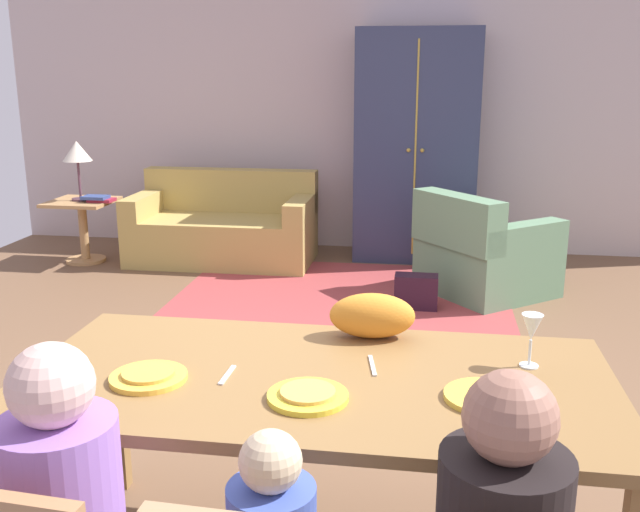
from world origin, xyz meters
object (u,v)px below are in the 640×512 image
(plate_near_man, at_px, (149,377))
(plate_near_woman, at_px, (485,397))
(book_lower, at_px, (102,200))
(couch, at_px, (224,228))
(armoire, at_px, (416,147))
(side_table, at_px, (83,222))
(dining_table, at_px, (317,394))
(cat, at_px, (372,316))
(armchair, at_px, (483,254))
(wine_glass, at_px, (532,330))
(handbag, at_px, (416,292))
(book_upper, at_px, (95,197))
(plate_near_child, at_px, (308,396))
(table_lamp, at_px, (77,153))

(plate_near_man, distance_m, plate_near_woman, 1.07)
(plate_near_man, height_order, book_lower, plate_near_man)
(couch, height_order, armoire, armoire)
(side_table, bearing_deg, dining_table, -54.22)
(cat, bearing_deg, couch, 108.91)
(plate_near_man, height_order, armchair, armchair)
(plate_near_man, bearing_deg, wine_glass, 13.67)
(couch, bearing_deg, wine_glass, -60.62)
(plate_near_man, xyz_separation_m, wine_glass, (1.23, 0.30, 0.12))
(handbag, bearing_deg, armchair, 42.48)
(dining_table, relative_size, book_upper, 8.83)
(book_lower, bearing_deg, armoire, 13.23)
(armoire, bearing_deg, dining_table, -92.68)
(couch, relative_size, handbag, 5.20)
(wine_glass, xyz_separation_m, armoire, (-0.49, 4.34, 0.16))
(dining_table, height_order, side_table, dining_table)
(armchair, relative_size, armoire, 0.57)
(dining_table, distance_m, cat, 0.43)
(plate_near_child, relative_size, couch, 0.15)
(armchair, distance_m, side_table, 3.62)
(cat, height_order, book_upper, cat)
(book_lower, bearing_deg, plate_near_man, -62.70)
(wine_glass, height_order, armchair, wine_glass)
(couch, bearing_deg, handbag, -32.57)
(book_lower, height_order, handbag, book_lower)
(armchair, distance_m, book_lower, 3.41)
(plate_near_child, bearing_deg, armoire, 87.42)
(wine_glass, distance_m, armoire, 4.37)
(table_lamp, relative_size, book_upper, 2.45)
(armchair, bearing_deg, table_lamp, 173.10)
(cat, height_order, couch, cat)
(dining_table, distance_m, plate_near_man, 0.55)
(cat, bearing_deg, plate_near_man, -149.29)
(cat, distance_m, armoire, 4.15)
(dining_table, xyz_separation_m, couch, (-1.54, 4.15, -0.39))
(plate_near_child, bearing_deg, wine_glass, 27.24)
(armoire, xyz_separation_m, book_upper, (-2.85, -0.68, -0.43))
(plate_near_man, height_order, plate_near_child, same)
(couch, bearing_deg, plate_near_woman, -64.03)
(plate_near_woman, distance_m, book_upper, 5.05)
(armoire, bearing_deg, plate_near_child, -92.58)
(handbag, bearing_deg, dining_table, -95.28)
(plate_near_man, relative_size, book_upper, 1.14)
(couch, xyz_separation_m, armoire, (1.75, 0.36, 0.75))
(cat, relative_size, book_lower, 1.45)
(plate_near_man, height_order, couch, couch)
(armchair, bearing_deg, handbag, -137.52)
(armchair, distance_m, handbag, 0.71)
(couch, height_order, side_table, couch)
(dining_table, bearing_deg, armchair, 77.21)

